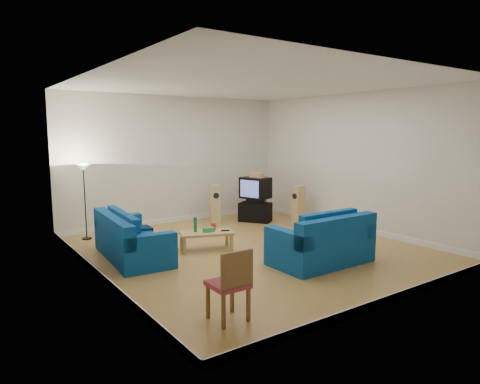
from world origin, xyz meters
TOP-DOWN VIEW (x-y plane):
  - room at (0.00, 0.00)m, footprint 6.01×6.51m
  - sofa_three_seat at (-2.19, 0.81)m, footprint 1.06×2.17m
  - sofa_loveseat at (0.47, -1.47)m, footprint 1.77×0.99m
  - coffee_table at (-0.76, 0.46)m, footprint 1.13×0.83m
  - bottle at (-0.95, 0.55)m, footprint 0.10×0.10m
  - tissue_box at (-0.74, 0.42)m, footprint 0.23×0.16m
  - red_canister at (-0.56, 0.52)m, footprint 0.10×0.10m
  - remote at (-0.43, 0.30)m, footprint 0.17×0.12m
  - tv_stand at (1.66, 2.09)m, footprint 0.83×0.91m
  - av_receiver at (1.68, 2.07)m, footprint 0.61×0.61m
  - television at (1.70, 2.14)m, footprint 0.70×0.82m
  - centre_speaker at (1.70, 2.09)m, footprint 0.25×0.41m
  - speaker_left at (0.72, 2.56)m, footprint 0.30×0.35m
  - speaker_right at (2.45, 1.32)m, footprint 0.32×0.25m
  - floor_lamp at (-2.45, 2.70)m, footprint 0.28×0.28m
  - dining_chair at (-2.15, -2.49)m, footprint 0.44×0.44m

SIDE VIEW (x-z plane):
  - tv_stand at x=1.66m, z-range 0.00..0.49m
  - sofa_three_seat at x=-2.19m, z-range -0.10..0.71m
  - coffee_table at x=-0.76m, z-range 0.13..0.50m
  - sofa_loveseat at x=0.47m, z-range -0.11..0.78m
  - remote at x=-0.43m, z-range 0.37..0.39m
  - tissue_box at x=-0.74m, z-range 0.37..0.46m
  - red_canister at x=-0.56m, z-range 0.37..0.51m
  - speaker_right at x=2.45m, z-range 0.00..0.96m
  - speaker_left at x=0.72m, z-range 0.00..0.98m
  - dining_chair at x=-2.15m, z-range 0.05..0.97m
  - bottle at x=-0.95m, z-range 0.37..0.66m
  - av_receiver at x=1.68m, z-range 0.49..0.60m
  - television at x=1.70m, z-range 0.60..1.14m
  - centre_speaker at x=1.70m, z-range 1.14..1.28m
  - floor_lamp at x=-2.45m, z-range 0.53..2.15m
  - room at x=0.00m, z-range -0.06..3.15m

